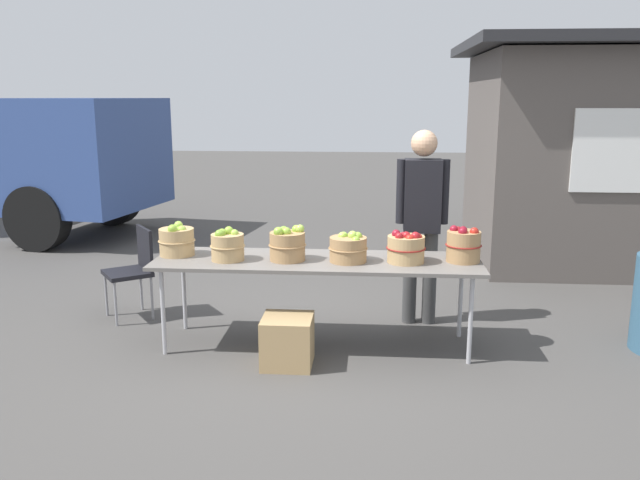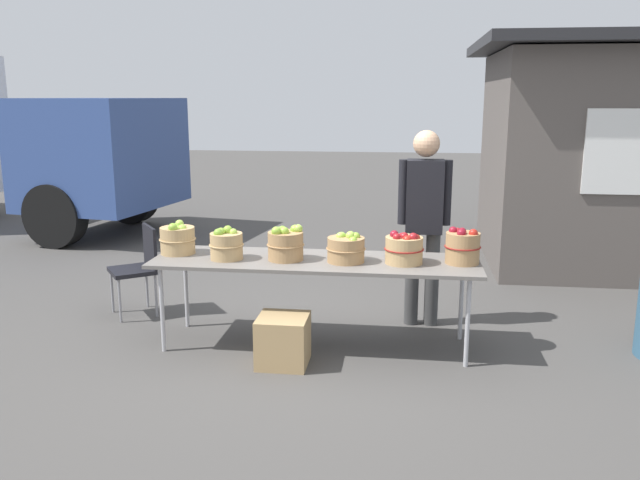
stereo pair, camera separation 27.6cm
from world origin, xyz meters
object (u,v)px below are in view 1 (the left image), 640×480
vendor_adult (422,212)px  produce_crate (287,341)px  apple_basket_green_1 (227,246)px  apple_basket_red_1 (463,245)px  apple_basket_green_0 (177,241)px  apple_basket_green_3 (348,248)px  apple_basket_red_0 (406,248)px  apple_basket_green_2 (287,244)px  folding_chair (134,265)px  market_table (317,264)px

vendor_adult → produce_crate: bearing=45.4°
apple_basket_green_1 → apple_basket_red_1: size_ratio=0.97×
vendor_adult → produce_crate: size_ratio=4.56×
apple_basket_green_0 → vendor_adult: size_ratio=0.18×
apple_basket_green_3 → apple_basket_red_0: bearing=1.2°
apple_basket_green_2 → folding_chair: 1.72m
apple_basket_green_1 → vendor_adult: 1.80m
apple_basket_green_1 → apple_basket_green_2: 0.49m
apple_basket_green_1 → folding_chair: 1.31m
market_table → apple_basket_green_0: (-1.20, 0.06, 0.16)m
apple_basket_red_0 → apple_basket_green_1: bearing=-178.3°
apple_basket_green_0 → apple_basket_green_1: bearing=-16.1°
market_table → vendor_adult: (0.90, 0.65, 0.34)m
apple_basket_green_1 → apple_basket_red_1: apple_basket_red_1 is taller
market_table → apple_basket_green_1: size_ratio=9.35×
market_table → produce_crate: size_ratio=6.91×
apple_basket_green_3 → produce_crate: apple_basket_green_3 is taller
vendor_adult → folding_chair: vendor_adult is taller
vendor_adult → apple_basket_green_1: bearing=24.7°
apple_basket_red_0 → produce_crate: (-0.92, -0.40, -0.68)m
apple_basket_green_1 → apple_basket_red_0: 1.46m
apple_basket_green_1 → apple_basket_red_1: bearing=3.2°
market_table → apple_basket_green_1: apple_basket_green_1 is taller
market_table → apple_basket_green_2: size_ratio=8.67×
market_table → apple_basket_green_2: (-0.24, -0.04, 0.17)m
apple_basket_green_0 → apple_basket_green_1: apple_basket_green_0 is taller
produce_crate → apple_basket_red_1: bearing=18.5°
apple_basket_red_0 → vendor_adult: bearing=76.0°
apple_basket_red_1 → market_table: bearing=-178.6°
apple_basket_red_0 → apple_basket_red_1: apple_basket_red_1 is taller
apple_basket_green_0 → folding_chair: size_ratio=0.36×
vendor_adult → apple_basket_green_2: bearing=31.9°
market_table → apple_basket_red_1: size_ratio=9.06×
apple_basket_green_1 → folding_chair: apple_basket_green_1 is taller
apple_basket_green_2 → apple_basket_red_0: apple_basket_green_2 is taller
apple_basket_green_1 → apple_basket_red_0: bearing=1.7°
apple_basket_red_1 → vendor_adult: bearing=115.4°
apple_basket_green_2 → vendor_adult: 1.34m
apple_basket_red_0 → vendor_adult: size_ratio=0.18×
apple_basket_green_3 → apple_basket_red_0: apple_basket_red_0 is taller
market_table → apple_basket_green_3: size_ratio=8.37×
apple_basket_green_2 → apple_basket_red_0: 0.97m
apple_basket_green_2 → apple_basket_green_1: bearing=-175.7°
market_table → apple_basket_green_1: 0.75m
apple_basket_green_0 → produce_crate: bearing=-26.2°
apple_basket_green_0 → apple_basket_green_3: 1.46m
apple_basket_green_0 → apple_basket_green_2: size_ratio=1.01×
apple_basket_red_0 → folding_chair: (-2.52, 0.64, -0.36)m
apple_basket_red_1 → vendor_adult: size_ratio=0.17×
apple_basket_green_1 → produce_crate: 0.94m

